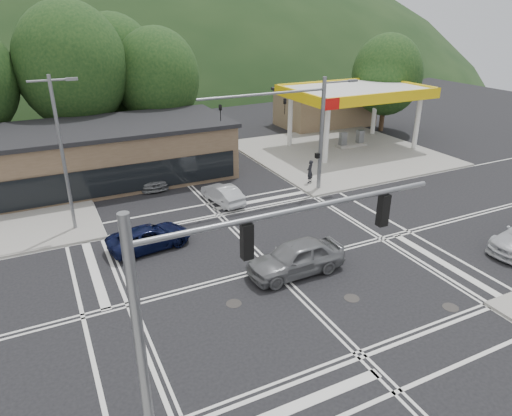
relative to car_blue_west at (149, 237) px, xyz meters
name	(u,v)px	position (x,y,z in m)	size (l,w,h in m)	color
ground	(272,267)	(5.03, -4.87, -0.63)	(120.00, 120.00, 0.00)	black
sidewalk_ne	(340,152)	(20.03, 10.13, -0.56)	(16.00, 16.00, 0.15)	gray
gas_station_canopy	(355,94)	(22.02, 11.12, 4.41)	(12.32, 8.34, 5.75)	silver
convenience_store	(325,108)	(25.03, 20.13, 1.27)	(10.00, 6.00, 3.80)	#846B4F
commercial_row	(66,160)	(-2.97, 12.13, 1.37)	(24.00, 8.00, 4.00)	brown
hill_north	(74,71)	(5.03, 85.13, -0.63)	(252.00, 126.00, 140.00)	#1A3216
tree_n_b	(72,66)	(-0.97, 19.13, 7.16)	(9.00, 9.00, 12.98)	#382619
tree_n_c	(157,77)	(6.03, 19.13, 5.86)	(7.60, 7.60, 10.87)	#382619
tree_n_e	(114,67)	(3.03, 23.13, 6.51)	(8.40, 8.40, 11.98)	#382619
tree_ne	(387,75)	(29.03, 15.13, 5.21)	(7.20, 7.20, 9.99)	#382619
streetlight_nw	(63,148)	(-3.41, 4.13, 4.42)	(2.50, 0.25, 9.00)	slate
signal_mast_ne	(307,122)	(11.98, 3.33, 4.44)	(11.65, 0.30, 8.00)	slate
signal_mast_sw	(206,301)	(-1.36, -13.07, 4.49)	(9.14, 0.28, 8.00)	slate
car_blue_west	(149,237)	(0.00, 0.00, 0.00)	(2.09, 4.54, 1.26)	black
car_grey_center	(296,258)	(5.85, -5.82, 0.22)	(2.01, 4.99, 1.70)	slate
car_queue_a	(223,194)	(6.03, 4.13, 0.00)	(1.34, 3.85, 1.27)	#BABDC2
car_queue_b	(178,153)	(6.03, 14.18, 0.17)	(1.90, 4.72, 1.61)	silver
car_northbound	(148,174)	(2.39, 10.08, 0.10)	(2.04, 5.01, 1.45)	slate
pedestrian	(310,172)	(13.20, 4.49, 0.39)	(0.64, 0.42, 1.75)	black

